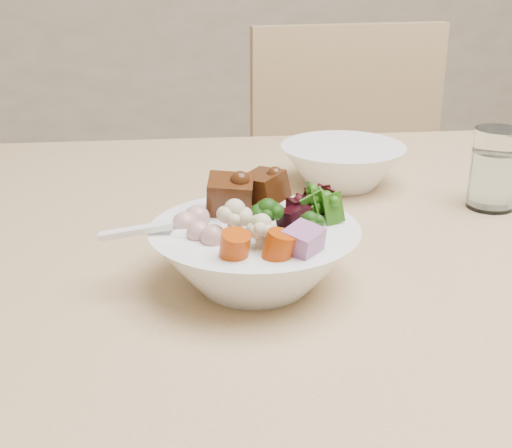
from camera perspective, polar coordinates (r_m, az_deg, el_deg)
name	(u,v)px	position (r m, az deg, el deg)	size (l,w,h in m)	color
chair_far	(361,226)	(1.57, 8.36, -0.18)	(0.45, 0.45, 0.94)	tan
food_bowl	(256,252)	(0.70, -0.01, -2.22)	(0.20, 0.20, 0.11)	white
soup_spoon	(174,234)	(0.68, -6.61, -0.77)	(0.10, 0.04, 0.02)	white
water_glass	(494,172)	(0.95, 18.49, 3.97)	(0.06, 0.06, 0.10)	white
side_bowl	(342,166)	(0.99, 6.92, 4.64)	(0.17, 0.17, 0.06)	white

